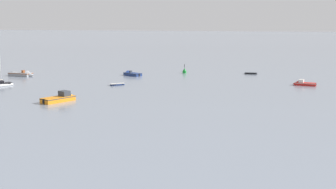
# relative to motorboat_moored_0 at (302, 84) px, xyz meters

# --- Properties ---
(motorboat_moored_0) EXTENTS (4.54, 2.48, 1.64)m
(motorboat_moored_0) POSITION_rel_motorboat_moored_0_xyz_m (0.00, 0.00, 0.00)
(motorboat_moored_0) COLOR red
(motorboat_moored_0) RESTS_ON ground
(motorboat_moored_1) EXTENTS (4.80, 6.33, 2.31)m
(motorboat_moored_1) POSITION_rel_motorboat_moored_0_xyz_m (-37.93, -24.25, 0.10)
(motorboat_moored_1) COLOR orange
(motorboat_moored_1) RESTS_ON ground
(rowboat_moored_1) EXTENTS (2.95, 1.11, 0.46)m
(rowboat_moored_1) POSITION_rel_motorboat_moored_0_xyz_m (-9.96, 15.72, -0.12)
(rowboat_moored_1) COLOR black
(rowboat_moored_1) RESTS_ON ground
(motorboat_moored_3) EXTENTS (6.33, 3.19, 2.07)m
(motorboat_moored_3) POSITION_rel_motorboat_moored_0_xyz_m (-58.79, 2.05, 0.04)
(motorboat_moored_3) COLOR gray
(motorboat_moored_3) RESTS_ON ground
(motorboat_moored_6) EXTENTS (5.15, 4.07, 1.71)m
(motorboat_moored_6) POSITION_rel_motorboat_moored_0_xyz_m (-36.25, 8.04, -0.01)
(motorboat_moored_6) COLOR navy
(motorboat_moored_6) RESTS_ON ground
(rowboat_moored_6) EXTENTS (3.02, 2.63, 0.47)m
(rowboat_moored_6) POSITION_rel_motorboat_moored_0_xyz_m (-34.63, -6.76, -0.12)
(rowboat_moored_6) COLOR navy
(rowboat_moored_6) RESTS_ON ground
(channel_buoy) EXTENTS (0.90, 0.90, 2.30)m
(channel_buoy) POSITION_rel_motorboat_moored_0_xyz_m (-25.09, 14.46, 0.21)
(channel_buoy) COLOR #198C2D
(channel_buoy) RESTS_ON ground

